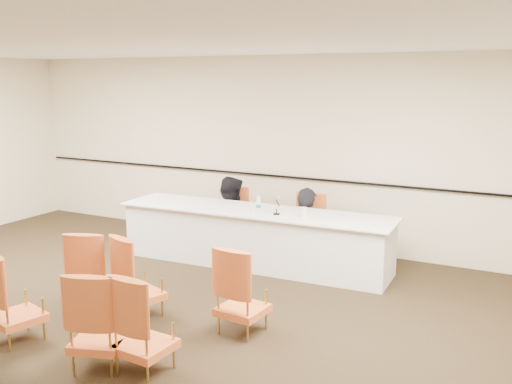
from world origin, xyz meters
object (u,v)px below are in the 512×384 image
at_px(drinking_glass, 254,208).
at_px(coffee_cup, 304,212).
at_px(panelist_second, 230,228).
at_px(aud_chair_back_left, 16,296).
at_px(panel_table, 254,237).
at_px(aud_chair_front_right, 242,289).
at_px(panelist_second_chair, 230,218).
at_px(panelist_main_chair, 306,227).
at_px(water_bottle, 258,203).
at_px(aud_chair_back_right, 144,323).
at_px(panelist_main, 306,240).
at_px(microphone, 277,206).
at_px(aud_chair_front_left, 92,270).
at_px(aud_chair_back_mid, 98,319).
at_px(aud_chair_front_mid, 139,276).

relative_size(drinking_glass, coffee_cup, 0.73).
distance_m(panelist_second, aud_chair_back_left, 3.85).
xyz_separation_m(panel_table, aud_chair_front_right, (0.93, -2.05, 0.07)).
distance_m(panelist_second_chair, coffee_cup, 1.70).
height_order(panelist_main_chair, water_bottle, water_bottle).
height_order(coffee_cup, aud_chair_back_right, aud_chair_back_right).
xyz_separation_m(panel_table, water_bottle, (0.06, 0.00, 0.51)).
bearing_deg(aud_chair_back_left, drinking_glass, 86.85).
height_order(panelist_main, aud_chair_back_left, panelist_main).
height_order(aud_chair_front_right, aud_chair_back_left, same).
height_order(microphone, drinking_glass, microphone).
xyz_separation_m(panelist_second, microphone, (1.13, -0.67, 0.61)).
distance_m(panel_table, aud_chair_front_left, 2.48).
bearing_deg(panel_table, drinking_glass, -70.84).
relative_size(microphone, coffee_cup, 1.83).
relative_size(water_bottle, aud_chair_back_mid, 0.23).
bearing_deg(aud_chair_back_right, aud_chair_front_left, 151.94).
distance_m(panelist_second_chair, aud_chair_back_right, 3.96).
bearing_deg(aud_chair_front_left, panelist_main_chair, 43.28).
relative_size(panelist_main_chair, aud_chair_front_right, 1.00).
bearing_deg(aud_chair_front_mid, coffee_cup, 82.27).
relative_size(panelist_second_chair, aud_chair_back_mid, 1.00).
relative_size(panelist_second_chair, aud_chair_front_mid, 1.00).
bearing_deg(aud_chair_front_right, aud_chair_back_left, -143.01).
height_order(coffee_cup, aud_chair_front_mid, aud_chair_front_mid).
xyz_separation_m(microphone, aud_chair_front_mid, (-0.69, -2.12, -0.45)).
height_order(microphone, aud_chair_back_left, microphone).
bearing_deg(aud_chair_back_mid, panel_table, 72.70).
height_order(aud_chair_front_mid, aud_chair_back_mid, same).
distance_m(microphone, coffee_cup, 0.40).
distance_m(aud_chair_front_mid, aud_chair_back_right, 1.28).
distance_m(drinking_glass, coffee_cup, 0.76).
relative_size(panelist_second, microphone, 6.69).
xyz_separation_m(coffee_cup, aud_chair_back_right, (-0.24, -3.10, -0.40)).
xyz_separation_m(panelist_second_chair, aud_chair_front_right, (1.66, -2.61, 0.00)).
height_order(panel_table, panelist_second_chair, panelist_second_chair).
relative_size(panelist_second, coffee_cup, 12.21).
xyz_separation_m(panelist_main, aud_chair_back_right, (0.01, -3.80, 0.20)).
bearing_deg(panel_table, microphone, -18.39).
relative_size(panelist_main, panelist_second_chair, 1.68).
bearing_deg(aud_chair_back_left, panelist_main, 83.21).
bearing_deg(aud_chair_back_left, microphone, 80.98).
bearing_deg(aud_chair_back_mid, panelist_second, 82.97).
height_order(coffee_cup, aud_chair_back_mid, aud_chair_back_mid).
height_order(aud_chair_front_left, aud_chair_front_mid, same).
distance_m(panelist_main, aud_chair_back_mid, 3.95).
xyz_separation_m(aud_chair_back_left, aud_chair_back_right, (1.56, 0.09, 0.00)).
bearing_deg(coffee_cup, drinking_glass, -179.61).
height_order(panelist_second_chair, coffee_cup, panelist_second_chair).
distance_m(drinking_glass, aud_chair_front_right, 2.19).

